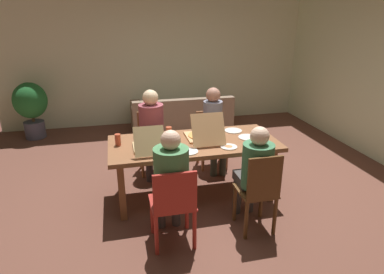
{
  "coord_description": "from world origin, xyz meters",
  "views": [
    {
      "loc": [
        -0.9,
        -3.75,
        2.27
      ],
      "look_at": [
        0.0,
        0.1,
        0.79
      ],
      "focal_mm": 30.95,
      "sensor_mm": 36.0,
      "label": 1
    }
  ],
  "objects_px": {
    "plate_3": "(188,151)",
    "couch": "(181,118)",
    "chair_0": "(152,138)",
    "drinking_glass_1": "(118,140)",
    "person_0": "(152,126)",
    "plate_2": "(229,147)",
    "pizza_box_1": "(203,135)",
    "chair_1": "(211,136)",
    "chair_2": "(259,191)",
    "person_2": "(255,169)",
    "drinking_glass_0": "(169,132)",
    "person_3": "(171,177)",
    "chair_3": "(173,204)",
    "person_1": "(214,123)",
    "pizza_box_0": "(148,146)",
    "dining_table": "(194,147)",
    "plate_0": "(248,137)",
    "plate_1": "(233,131)",
    "potted_plant": "(31,105)"
  },
  "relations": [
    {
      "from": "plate_3",
      "to": "couch",
      "type": "relative_size",
      "value": 0.12
    },
    {
      "from": "chair_0",
      "to": "drinking_glass_1",
      "type": "height_order",
      "value": "drinking_glass_1"
    },
    {
      "from": "person_0",
      "to": "plate_2",
      "type": "height_order",
      "value": "person_0"
    },
    {
      "from": "pizza_box_1",
      "to": "couch",
      "type": "xyz_separation_m",
      "value": [
        0.22,
        2.54,
        -0.55
      ]
    },
    {
      "from": "chair_1",
      "to": "chair_2",
      "type": "height_order",
      "value": "chair_2"
    },
    {
      "from": "person_0",
      "to": "couch",
      "type": "distance_m",
      "value": 2.04
    },
    {
      "from": "person_2",
      "to": "drinking_glass_0",
      "type": "bearing_deg",
      "value": 127.13
    },
    {
      "from": "chair_0",
      "to": "plate_3",
      "type": "distance_m",
      "value": 1.29
    },
    {
      "from": "person_3",
      "to": "plate_3",
      "type": "height_order",
      "value": "person_3"
    },
    {
      "from": "chair_1",
      "to": "chair_3",
      "type": "distance_m",
      "value": 2.06
    },
    {
      "from": "person_1",
      "to": "drinking_glass_1",
      "type": "distance_m",
      "value": 1.57
    },
    {
      "from": "person_2",
      "to": "couch",
      "type": "distance_m",
      "value": 3.41
    },
    {
      "from": "pizza_box_0",
      "to": "plate_2",
      "type": "bearing_deg",
      "value": -9.59
    },
    {
      "from": "person_1",
      "to": "pizza_box_1",
      "type": "relative_size",
      "value": 2.13
    },
    {
      "from": "dining_table",
      "to": "person_3",
      "type": "xyz_separation_m",
      "value": [
        -0.43,
        -0.82,
        0.05
      ]
    },
    {
      "from": "dining_table",
      "to": "person_0",
      "type": "bearing_deg",
      "value": 118.98
    },
    {
      "from": "dining_table",
      "to": "person_2",
      "type": "relative_size",
      "value": 1.75
    },
    {
      "from": "couch",
      "to": "plate_0",
      "type": "bearing_deg",
      "value": -82.35
    },
    {
      "from": "chair_0",
      "to": "chair_2",
      "type": "bearing_deg",
      "value": -63.24
    },
    {
      "from": "dining_table",
      "to": "chair_2",
      "type": "height_order",
      "value": "chair_2"
    },
    {
      "from": "chair_3",
      "to": "person_3",
      "type": "xyz_separation_m",
      "value": [
        -0.0,
        0.13,
        0.24
      ]
    },
    {
      "from": "dining_table",
      "to": "chair_2",
      "type": "distance_m",
      "value": 1.06
    },
    {
      "from": "chair_2",
      "to": "chair_1",
      "type": "bearing_deg",
      "value": 90.0
    },
    {
      "from": "chair_2",
      "to": "plate_0",
      "type": "bearing_deg",
      "value": 76.01
    },
    {
      "from": "plate_2",
      "to": "drinking_glass_1",
      "type": "xyz_separation_m",
      "value": [
        -1.29,
        0.37,
        0.06
      ]
    },
    {
      "from": "person_2",
      "to": "plate_3",
      "type": "relative_size",
      "value": 5.18
    },
    {
      "from": "plate_1",
      "to": "plate_2",
      "type": "distance_m",
      "value": 0.59
    },
    {
      "from": "person_0",
      "to": "potted_plant",
      "type": "distance_m",
      "value": 2.9
    },
    {
      "from": "chair_1",
      "to": "person_2",
      "type": "bearing_deg",
      "value": -90.0
    },
    {
      "from": "person_2",
      "to": "plate_2",
      "type": "relative_size",
      "value": 5.86
    },
    {
      "from": "plate_1",
      "to": "potted_plant",
      "type": "xyz_separation_m",
      "value": [
        -3.1,
        2.57,
        -0.12
      ]
    },
    {
      "from": "chair_2",
      "to": "person_3",
      "type": "relative_size",
      "value": 0.76
    },
    {
      "from": "chair_1",
      "to": "person_1",
      "type": "height_order",
      "value": "person_1"
    },
    {
      "from": "couch",
      "to": "potted_plant",
      "type": "distance_m",
      "value": 2.88
    },
    {
      "from": "person_2",
      "to": "pizza_box_0",
      "type": "xyz_separation_m",
      "value": [
        -1.08,
        0.66,
        0.11
      ]
    },
    {
      "from": "person_2",
      "to": "plate_0",
      "type": "xyz_separation_m",
      "value": [
        0.22,
        0.74,
        0.07
      ]
    },
    {
      "from": "dining_table",
      "to": "person_3",
      "type": "relative_size",
      "value": 1.69
    },
    {
      "from": "pizza_box_1",
      "to": "drinking_glass_0",
      "type": "relative_size",
      "value": 4.36
    },
    {
      "from": "potted_plant",
      "to": "pizza_box_0",
      "type": "bearing_deg",
      "value": -57.22
    },
    {
      "from": "chair_0",
      "to": "drinking_glass_0",
      "type": "height_order",
      "value": "chair_0"
    },
    {
      "from": "person_1",
      "to": "plate_3",
      "type": "xyz_separation_m",
      "value": [
        -0.63,
        -1.07,
        0.04
      ]
    },
    {
      "from": "pizza_box_1",
      "to": "drinking_glass_1",
      "type": "height_order",
      "value": "pizza_box_1"
    },
    {
      "from": "plate_2",
      "to": "couch",
      "type": "bearing_deg",
      "value": 90.11
    },
    {
      "from": "dining_table",
      "to": "chair_1",
      "type": "height_order",
      "value": "chair_1"
    },
    {
      "from": "plate_0",
      "to": "person_3",
      "type": "bearing_deg",
      "value": -145.5
    },
    {
      "from": "person_3",
      "to": "plate_0",
      "type": "distance_m",
      "value": 1.39
    },
    {
      "from": "chair_1",
      "to": "potted_plant",
      "type": "distance_m",
      "value": 3.55
    },
    {
      "from": "plate_0",
      "to": "plate_1",
      "type": "distance_m",
      "value": 0.31
    },
    {
      "from": "plate_1",
      "to": "person_3",
      "type": "bearing_deg",
      "value": -134.24
    },
    {
      "from": "person_2",
      "to": "plate_2",
      "type": "height_order",
      "value": "person_2"
    }
  ]
}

